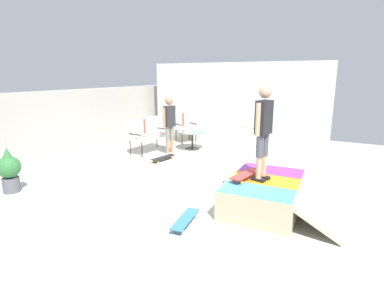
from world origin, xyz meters
TOP-DOWN VIEW (x-y plane):
  - ground_plane at (0.00, 0.00)m, footprint 12.00×12.00m
  - back_wall_cinderblock at (0.00, 4.00)m, footprint 9.00×0.20m
  - house_facade at (3.80, 0.49)m, footprint 0.23×6.00m
  - skate_ramp at (-0.62, -1.86)m, footprint 1.88×1.98m
  - patio_bench at (1.59, 2.44)m, footprint 1.30×0.69m
  - patio_chair_near_house at (3.37, 2.15)m, footprint 0.82×0.79m
  - patio_table at (2.50, 1.35)m, footprint 0.90×0.90m
  - person_watching at (1.59, 1.61)m, footprint 0.47×0.30m
  - person_skater at (-0.69, -1.76)m, footprint 0.47×0.29m
  - skateboard_by_bench at (0.98, 1.42)m, footprint 0.82×0.35m
  - skateboard_spare at (-1.88, -0.92)m, footprint 0.82×0.32m
  - skateboard_on_ramp at (-0.77, -1.52)m, footprint 0.82×0.34m
  - potted_plant at (-2.39, 2.83)m, footprint 0.44×0.44m

SIDE VIEW (x-z plane):
  - ground_plane at x=0.00m, z-range -0.10..0.00m
  - skateboard_by_bench at x=0.98m, z-range 0.03..0.14m
  - skateboard_spare at x=-1.88m, z-range 0.03..0.14m
  - skate_ramp at x=-0.62m, z-range 0.00..0.52m
  - patio_table at x=2.50m, z-range 0.12..0.69m
  - potted_plant at x=-2.39m, z-range 0.01..0.93m
  - skateboard_on_ramp at x=-0.77m, z-range 0.55..0.65m
  - patio_chair_near_house at x=3.37m, z-range 0.10..1.12m
  - patio_bench at x=1.59m, z-range 0.11..1.13m
  - back_wall_cinderblock at x=0.00m, z-range 0.00..1.90m
  - person_watching at x=1.59m, z-range 0.14..1.84m
  - house_facade at x=3.80m, z-range 0.00..2.70m
  - person_skater at x=-0.69m, z-range 0.65..2.28m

